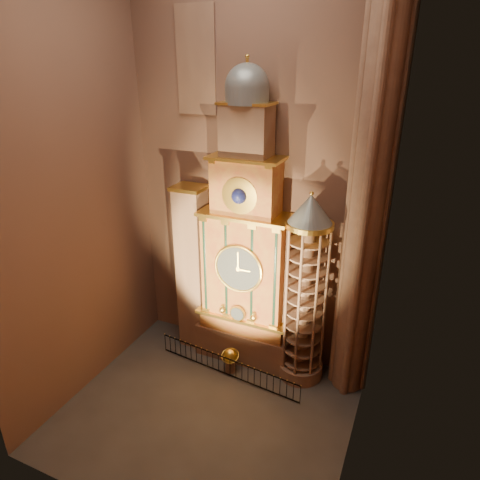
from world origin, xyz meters
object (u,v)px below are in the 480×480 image
at_px(celestial_globe, 230,358).
at_px(portrait_tower, 193,269).
at_px(stair_turret, 305,293).
at_px(astronomical_clock, 246,255).
at_px(iron_railing, 227,367).

bearing_deg(celestial_globe, portrait_tower, 151.83).
distance_m(portrait_tower, celestial_globe, 5.58).
height_order(portrait_tower, stair_turret, stair_turret).
bearing_deg(stair_turret, astronomical_clock, 175.70).
height_order(portrait_tower, celestial_globe, portrait_tower).
relative_size(astronomical_clock, iron_railing, 1.89).
relative_size(portrait_tower, stair_turret, 0.94).
height_order(portrait_tower, iron_railing, portrait_tower).
xyz_separation_m(astronomical_clock, iron_railing, (-0.21, -2.11, -6.05)).
bearing_deg(astronomical_clock, stair_turret, -4.30).
bearing_deg(celestial_globe, stair_turret, 20.99).
relative_size(stair_turret, celestial_globe, 7.24).
bearing_deg(iron_railing, portrait_tower, 146.28).
xyz_separation_m(stair_turret, celestial_globe, (-3.71, -1.43, -4.37)).
bearing_deg(portrait_tower, astronomical_clock, -0.29).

